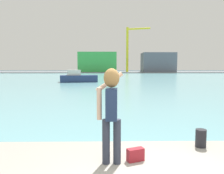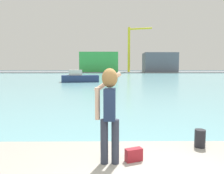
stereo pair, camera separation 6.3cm
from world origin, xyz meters
name	(u,v)px [view 1 (the left image)]	position (x,y,z in m)	size (l,w,h in m)	color
ground_plane	(112,77)	(0.00, 50.00, 0.00)	(220.00, 220.00, 0.00)	#334751
harbor_water	(111,76)	(0.00, 52.00, 0.01)	(140.00, 100.00, 0.02)	#6BA8B2
far_shore_dock	(110,72)	(0.00, 92.00, 0.18)	(140.00, 20.00, 0.37)	gray
person_photographer	(111,106)	(-0.71, 0.83, 1.66)	(0.53, 0.55, 1.74)	#2D3342
handbag	(135,155)	(-0.25, 0.92, 0.71)	(0.32, 0.14, 0.24)	maroon
harbor_bollard	(201,138)	(1.29, 1.62, 0.79)	(0.23, 0.23, 0.39)	black
boat_moored	(78,78)	(-5.62, 31.26, 0.72)	(6.14, 3.67, 1.91)	navy
warehouse_left	(98,62)	(-5.43, 90.16, 4.52)	(16.00, 8.65, 8.31)	green
warehouse_right	(158,62)	(20.23, 88.64, 4.37)	(13.54, 9.15, 8.01)	slate
port_crane	(130,46)	(8.12, 88.84, 11.41)	(9.73, 3.52, 18.68)	yellow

